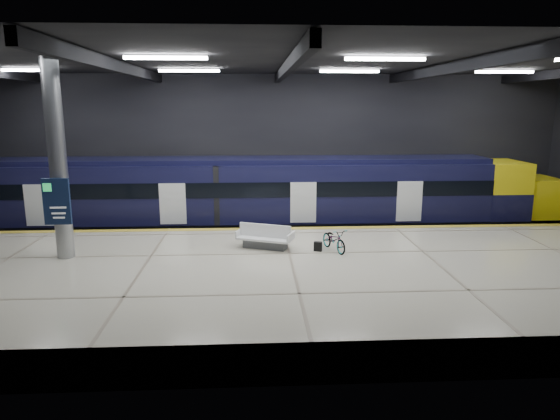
{
  "coord_description": "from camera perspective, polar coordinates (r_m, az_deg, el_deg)",
  "views": [
    {
      "loc": [
        -1.3,
        -18.51,
        6.42
      ],
      "look_at": [
        -0.2,
        1.5,
        2.2
      ],
      "focal_mm": 32.0,
      "sensor_mm": 36.0,
      "label": 1
    }
  ],
  "objects": [
    {
      "name": "room_shell",
      "position": [
        18.57,
        0.89,
        9.73
      ],
      "size": [
        30.1,
        16.1,
        8.05
      ],
      "color": "black",
      "rests_on": "ground"
    },
    {
      "name": "pannier_bag",
      "position": [
        18.64,
        4.36,
        -4.17
      ],
      "size": [
        0.34,
        0.26,
        0.35
      ],
      "primitive_type": "cube",
      "rotation": [
        0.0,
        0.0,
        -0.28
      ],
      "color": "black",
      "rests_on": "platform"
    },
    {
      "name": "rails",
      "position": [
        24.86,
        -0.04,
        -2.88
      ],
      "size": [
        30.0,
        1.52,
        0.16
      ],
      "color": "gray",
      "rests_on": "ground"
    },
    {
      "name": "info_column",
      "position": [
        18.82,
        -24.06,
        4.89
      ],
      "size": [
        0.9,
        0.78,
        6.9
      ],
      "color": "#9EA0A5",
      "rests_on": "platform"
    },
    {
      "name": "train",
      "position": [
        24.42,
        -0.47,
        1.61
      ],
      "size": [
        29.4,
        2.84,
        3.79
      ],
      "color": "black",
      "rests_on": "ground"
    },
    {
      "name": "platform",
      "position": [
        17.1,
        1.43,
        -8.19
      ],
      "size": [
        30.0,
        11.0,
        1.1
      ],
      "primitive_type": "cube",
      "color": "beige",
      "rests_on": "ground"
    },
    {
      "name": "bench",
      "position": [
        18.92,
        -1.71,
        -3.41
      ],
      "size": [
        2.28,
        1.6,
        0.93
      ],
      "rotation": [
        0.0,
        0.0,
        -0.39
      ],
      "color": "#595B60",
      "rests_on": "platform"
    },
    {
      "name": "safety_strip",
      "position": [
        21.95,
        0.35,
        -2.12
      ],
      "size": [
        30.0,
        0.4,
        0.01
      ],
      "primitive_type": "cube",
      "color": "gold",
      "rests_on": "platform"
    },
    {
      "name": "ground",
      "position": [
        19.63,
        0.84,
        -7.2
      ],
      "size": [
        30.0,
        30.0,
        0.0
      ],
      "primitive_type": "plane",
      "color": "black",
      "rests_on": "ground"
    },
    {
      "name": "bicycle",
      "position": [
        18.65,
        6.21,
        -3.37
      ],
      "size": [
        1.1,
        1.74,
        0.86
      ],
      "primitive_type": "imported",
      "rotation": [
        0.0,
        0.0,
        0.35
      ],
      "color": "#99999E",
      "rests_on": "platform"
    }
  ]
}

